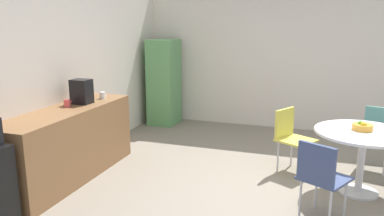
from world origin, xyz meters
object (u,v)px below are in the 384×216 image
Objects in this scene: chair_teal at (378,131)px; coffee_maker at (82,91)px; locker_cabinet at (164,82)px; chair_navy at (320,173)px; chair_yellow at (290,133)px; mug_white at (103,95)px; mug_green at (67,103)px; round_table at (363,143)px; fruit_bowl at (362,127)px.

coffee_maker is at bearing 108.69° from chair_teal.
locker_cabinet is 1.97× the size of chair_navy.
locker_cabinet is 3.85m from chair_teal.
chair_yellow is at bearing 112.14° from chair_teal.
locker_cabinet is 1.97× the size of chair_teal.
chair_teal is 3.78m from mug_white.
chair_teal is 4.09m from mug_green.
mug_green is 0.27m from coffee_maker.
coffee_maker reaches higher than round_table.
chair_yellow is 1.36m from chair_navy.
locker_cabinet reaches higher than chair_navy.
mug_green is at bearing 111.60° from chair_teal.
mug_green is at bearing 167.50° from mug_white.
chair_teal is at bearing -67.86° from chair_yellow.
fruit_bowl reaches higher than chair_teal.
chair_teal is 6.43× the size of mug_white.
coffee_maker reaches higher than chair_yellow.
locker_cabinet reaches higher than round_table.
chair_navy is (-0.84, 0.45, -0.08)m from round_table.
locker_cabinet is 4.19m from chair_navy.
chair_teal is at bearing -68.40° from mug_green.
mug_green is at bearing 99.42° from round_table.
chair_navy is at bearing 151.95° from round_table.
mug_white reaches higher than round_table.
locker_cabinet reaches higher than chair_yellow.
round_table is 4.77× the size of fruit_bowl.
fruit_bowl is at bearing -25.95° from chair_navy.
chair_navy is 3.08m from mug_white.
mug_green is at bearing 176.73° from locker_cabinet.
locker_cabinet reaches higher than coffee_maker.
round_table is at bearing 163.41° from chair_teal.
round_table is at bearing -80.58° from mug_green.
fruit_bowl is 3.47m from coffee_maker.
locker_cabinet reaches higher than fruit_bowl.
locker_cabinet reaches higher than mug_green.
chair_yellow is 1.00× the size of chair_teal.
round_table is 0.19m from fruit_bowl.
fruit_bowl is at bearing -117.14° from chair_yellow.
chair_teal is (0.91, -0.27, -0.08)m from round_table.
mug_white reaches higher than chair_teal.
chair_navy is (-3.02, -2.90, -0.29)m from locker_cabinet.
coffee_maker is (-1.26, 3.72, 0.54)m from chair_teal.
mug_white is at bearing 90.35° from fruit_bowl.
chair_navy is at bearing -163.59° from chair_yellow.
chair_yellow is at bearing 62.86° from fruit_bowl.
fruit_bowl reaches higher than chair_navy.
round_table is 3.50m from coffee_maker.
chair_navy is 3.69× the size of fruit_bowl.
mug_white reaches higher than chair_navy.
coffee_maker is (-0.39, 3.43, 0.27)m from fruit_bowl.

